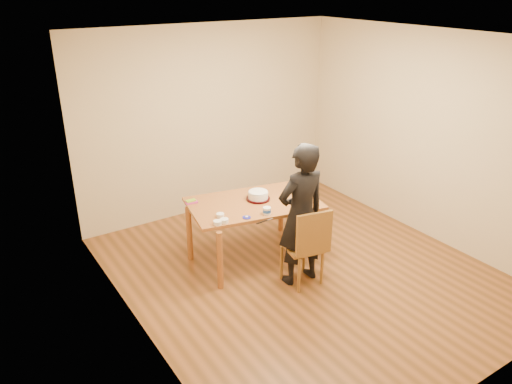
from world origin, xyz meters
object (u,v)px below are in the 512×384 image
dining_table (254,204)px  person (301,215)px  cake (258,195)px  cake_plate (258,199)px  dining_chair (302,247)px

dining_table → person: (0.15, -0.73, 0.10)m
cake → dining_table: bearing=-158.6°
cake → cake_plate: bearing=0.0°
dining_chair → cake_plate: bearing=106.1°
cake → person: person is taller
person → dining_chair: bearing=90.9°
cake_plate → cake: 0.05m
dining_chair → person: (0.00, 0.05, 0.38)m
cake → dining_chair: bearing=-85.5°
dining_table → person: size_ratio=0.93×
dining_chair → cake_plate: (-0.06, 0.81, 0.31)m
dining_table → cake: cake is taller
dining_chair → cake: 0.89m
person → cake_plate: bearing=-84.3°
cake_plate → person: (0.06, -0.76, 0.07)m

